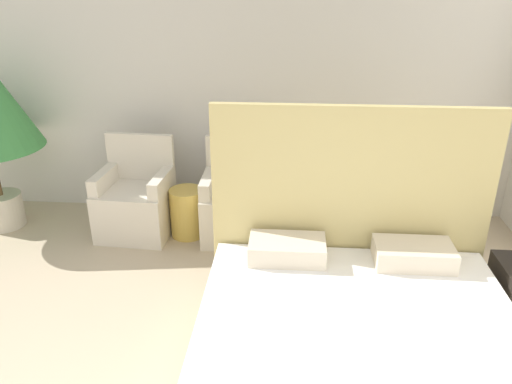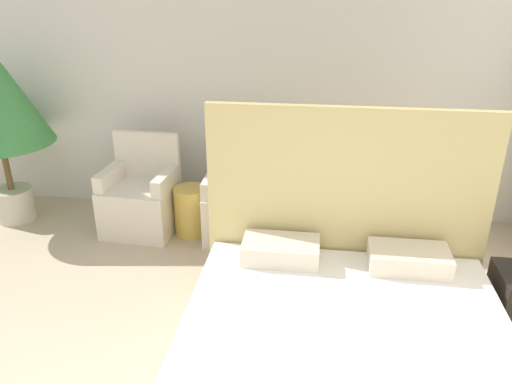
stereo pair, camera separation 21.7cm
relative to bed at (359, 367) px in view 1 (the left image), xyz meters
The scene contains 5 objects.
wall_back 3.09m from the bed, 111.47° to the left, with size 10.00×0.06×2.90m.
bed is the anchor object (origin of this frame).
armchair_near_window_left 2.77m from the bed, 133.11° to the left, with size 0.70×0.62×0.93m.
armchair_near_window_right 2.21m from the bed, 113.91° to the left, with size 0.67×0.58×0.93m.
side_table 2.45m from the bed, 124.65° to the left, with size 0.33×0.33×0.47m.
Camera 1 is at (0.64, -0.92, 2.33)m, focal length 35.00 mm.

